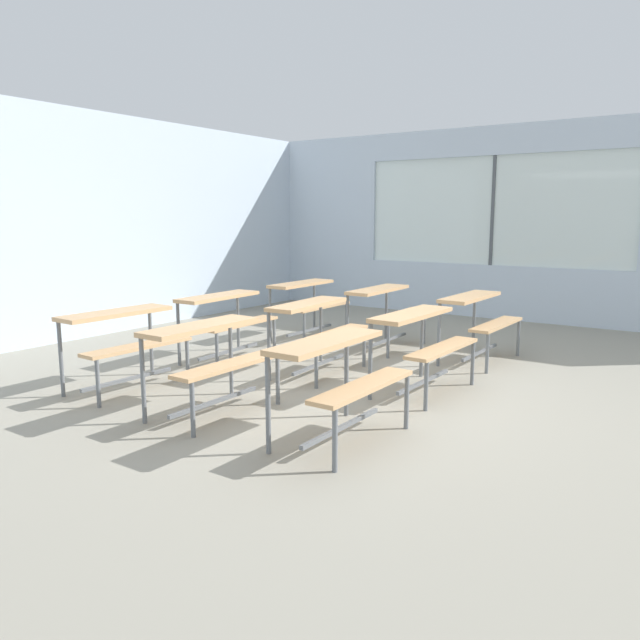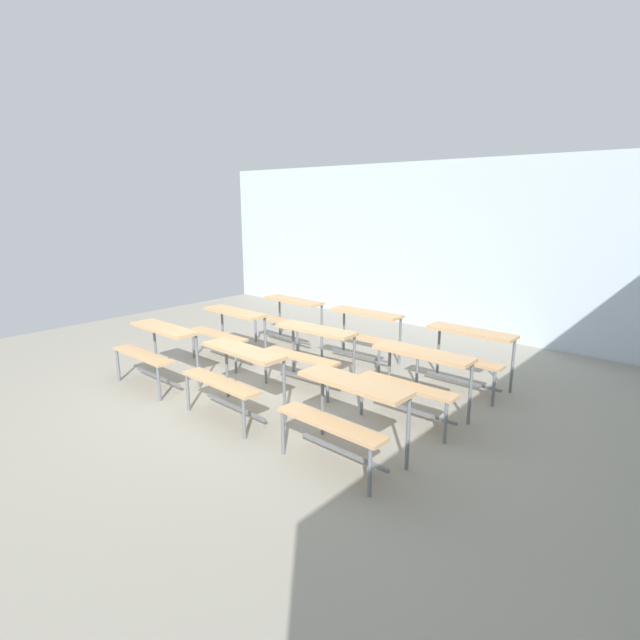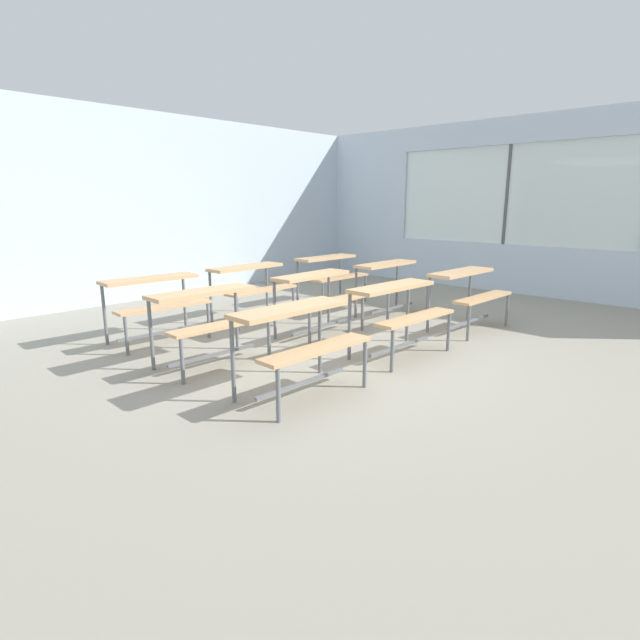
{
  "view_description": "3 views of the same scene",
  "coord_description": "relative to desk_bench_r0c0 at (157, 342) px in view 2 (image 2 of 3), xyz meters",
  "views": [
    {
      "loc": [
        -4.69,
        -2.74,
        1.63
      ],
      "look_at": [
        0.49,
        0.74,
        0.57
      ],
      "focal_mm": 34.65,
      "sensor_mm": 36.0,
      "label": 1
    },
    {
      "loc": [
        4.45,
        -3.62,
        2.31
      ],
      "look_at": [
        0.28,
        1.25,
        0.75
      ],
      "focal_mm": 27.47,
      "sensor_mm": 36.0,
      "label": 2
    },
    {
      "loc": [
        -3.8,
        -3.3,
        1.6
      ],
      "look_at": [
        -0.18,
        0.12,
        0.41
      ],
      "focal_mm": 28.0,
      "sensor_mm": 36.0,
      "label": 3
    }
  ],
  "objects": [
    {
      "name": "wall_back",
      "position": [
        1.02,
        4.93,
        0.94
      ],
      "size": [
        10.0,
        0.12,
        3.0
      ],
      "primitive_type": "cube",
      "color": "silver",
      "rests_on": "ground"
    },
    {
      "name": "desk_bench_r1c2",
      "position": [
        3.04,
        1.23,
        0.0
      ],
      "size": [
        1.1,
        0.6,
        0.74
      ],
      "rotation": [
        0.0,
        0.0,
        0.01
      ],
      "color": "tan",
      "rests_on": "ground"
    },
    {
      "name": "desk_bench_r2c1",
      "position": [
        1.45,
        2.42,
        0.0
      ],
      "size": [
        1.11,
        0.62,
        0.74
      ],
      "rotation": [
        0.0,
        0.0,
        0.02
      ],
      "color": "tan",
      "rests_on": "ground"
    },
    {
      "name": "desk_bench_r2c2",
      "position": [
        3.06,
        2.42,
        0.0
      ],
      "size": [
        1.11,
        0.6,
        0.74
      ],
      "rotation": [
        0.0,
        0.0,
        -0.01
      ],
      "color": "tan",
      "rests_on": "ground"
    },
    {
      "name": "desk_bench_r1c0",
      "position": [
        -0.05,
        1.21,
        0.0
      ],
      "size": [
        1.11,
        0.61,
        0.74
      ],
      "rotation": [
        0.0,
        0.0,
        -0.02
      ],
      "color": "tan",
      "rests_on": "ground"
    },
    {
      "name": "desk_bench_r0c1",
      "position": [
        1.5,
        0.03,
        0.0
      ],
      "size": [
        1.12,
        0.63,
        0.74
      ],
      "rotation": [
        0.0,
        0.0,
        -0.04
      ],
      "color": "tan",
      "rests_on": "ground"
    },
    {
      "name": "desk_bench_r1c1",
      "position": [
        1.52,
        1.23,
        0.0
      ],
      "size": [
        1.13,
        0.65,
        0.74
      ],
      "rotation": [
        0.0,
        0.0,
        0.05
      ],
      "color": "tan",
      "rests_on": "ground"
    },
    {
      "name": "desk_bench_r0c2",
      "position": [
        3.01,
        0.03,
        0.0
      ],
      "size": [
        1.12,
        0.62,
        0.74
      ],
      "rotation": [
        0.0,
        0.0,
        -0.03
      ],
      "color": "tan",
      "rests_on": "ground"
    },
    {
      "name": "desk_bench_r2c0",
      "position": [
        0.02,
        2.39,
        0.0
      ],
      "size": [
        1.12,
        0.64,
        0.74
      ],
      "rotation": [
        0.0,
        0.0,
        -0.04
      ],
      "color": "tan",
      "rests_on": "ground"
    },
    {
      "name": "ground",
      "position": [
        1.02,
        0.43,
        -0.59
      ],
      "size": [
        10.0,
        9.0,
        0.05
      ],
      "primitive_type": "cube",
      "color": "gray"
    },
    {
      "name": "desk_bench_r0c0",
      "position": [
        0.0,
        0.0,
        0.0
      ],
      "size": [
        1.11,
        0.61,
        0.74
      ],
      "rotation": [
        0.0,
        0.0,
        -0.02
      ],
      "color": "tan",
      "rests_on": "ground"
    }
  ]
}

